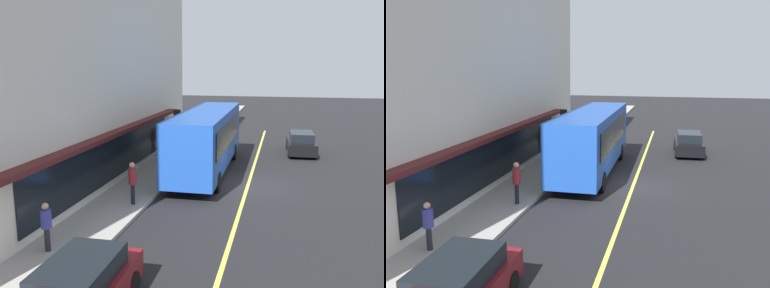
{
  "view_description": "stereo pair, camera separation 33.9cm",
  "coord_description": "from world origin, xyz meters",
  "views": [
    {
      "loc": [
        -20.11,
        -1.62,
        6.03
      ],
      "look_at": [
        2.19,
        3.39,
        1.6
      ],
      "focal_mm": 38.41,
      "sensor_mm": 36.0,
      "label": 1
    },
    {
      "loc": [
        -20.04,
        -1.95,
        6.03
      ],
      "look_at": [
        2.19,
        3.39,
        1.6
      ],
      "focal_mm": 38.41,
      "sensor_mm": 36.0,
      "label": 2
    }
  ],
  "objects": [
    {
      "name": "sidewalk",
      "position": [
        0.0,
        5.22,
        0.07
      ],
      "size": [
        80.0,
        2.54,
        0.15
      ],
      "primitive_type": "cube",
      "color": "#9E9B93",
      "rests_on": "ground"
    },
    {
      "name": "pedestrian_near_storefront",
      "position": [
        -9.13,
        5.59,
        1.11
      ],
      "size": [
        0.34,
        0.34,
        1.61
      ],
      "color": "black",
      "rests_on": "sidewalk"
    },
    {
      "name": "pedestrian_at_corner",
      "position": [
        5.52,
        6.04,
        1.24
      ],
      "size": [
        0.34,
        0.34,
        1.8
      ],
      "color": "black",
      "rests_on": "sidewalk"
    },
    {
      "name": "storefront_building",
      "position": [
        -1.19,
        11.06,
        7.37
      ],
      "size": [
        27.29,
        9.74,
        14.75
      ],
      "color": "silver",
      "rests_on": "ground"
    },
    {
      "name": "traffic_light",
      "position": [
        3.9,
        4.69,
        2.53
      ],
      "size": [
        0.3,
        0.52,
        3.2
      ],
      "color": "#2D2D33",
      "rests_on": "sidewalk"
    },
    {
      "name": "car_black",
      "position": [
        8.44,
        -2.88,
        0.74
      ],
      "size": [
        4.37,
        2.0,
        1.52
      ],
      "color": "black",
      "rests_on": "ground"
    },
    {
      "name": "pedestrian_by_curb",
      "position": [
        -4.27,
        4.53,
        1.26
      ],
      "size": [
        0.34,
        0.34,
        1.84
      ],
      "color": "black",
      "rests_on": "sidewalk"
    },
    {
      "name": "ground",
      "position": [
        0.0,
        0.0,
        0.0
      ],
      "size": [
        120.0,
        120.0,
        0.0
      ],
      "primitive_type": "plane",
      "color": "black"
    },
    {
      "name": "bus",
      "position": [
        2.23,
        2.54,
        1.99
      ],
      "size": [
        11.15,
        2.67,
        3.5
      ],
      "color": "#1E4CAD",
      "rests_on": "ground"
    },
    {
      "name": "lane_centre_stripe",
      "position": [
        0.0,
        0.0,
        0.0
      ],
      "size": [
        36.0,
        0.16,
        0.01
      ],
      "primitive_type": "cube",
      "color": "#D8D14C",
      "rests_on": "ground"
    }
  ]
}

